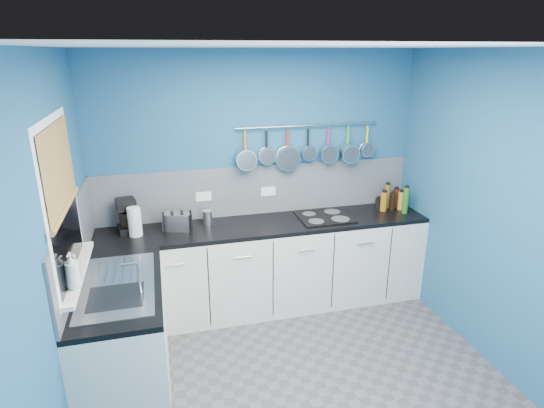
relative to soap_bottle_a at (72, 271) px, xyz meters
name	(u,v)px	position (x,y,z in m)	size (l,w,h in m)	color
floor	(302,385)	(1.53, -0.05, -1.18)	(3.20, 3.00, 0.02)	#47474C
ceiling	(312,44)	(1.53, -0.05, 1.34)	(3.20, 3.00, 0.02)	white
wall_back	(258,180)	(1.53, 1.46, 0.08)	(3.20, 0.02, 2.50)	#1C527A
wall_front	(433,389)	(1.53, -1.56, 0.08)	(3.20, 0.02, 2.50)	#1C527A
wall_left	(55,264)	(-0.08, -0.05, 0.08)	(0.02, 3.00, 2.50)	#1C527A
wall_right	(502,217)	(3.14, -0.05, 0.08)	(0.02, 3.00, 2.50)	#1C527A
backsplash_back	(258,190)	(1.53, 1.44, -0.02)	(3.20, 0.02, 0.50)	slate
backsplash_left	(76,240)	(-0.06, 0.55, -0.02)	(0.02, 1.80, 0.50)	slate
cabinet_run_back	(265,267)	(1.53, 1.15, -0.74)	(3.20, 0.60, 0.86)	silver
worktop_back	(265,225)	(1.53, 1.15, -0.29)	(3.20, 0.60, 0.04)	black
cabinet_run_left	(125,341)	(0.23, 0.25, -0.74)	(0.60, 1.20, 0.86)	silver
worktop_left	(118,287)	(0.23, 0.25, -0.29)	(0.60, 1.20, 0.04)	black
window_frame	(62,201)	(-0.05, 0.25, 0.38)	(0.01, 1.00, 1.10)	white
window_glass	(63,201)	(-0.04, 0.25, 0.38)	(0.01, 0.90, 1.00)	black
bamboo_blind	(59,168)	(-0.03, 0.25, 0.61)	(0.01, 0.90, 0.55)	#AB8646
window_sill	(77,272)	(-0.02, 0.25, -0.13)	(0.10, 0.98, 0.03)	white
sink_unit	(118,284)	(0.23, 0.25, -0.27)	(0.50, 0.95, 0.01)	silver
mixer_tap	(139,278)	(0.39, 0.07, -0.14)	(0.12, 0.08, 0.26)	silver
socket_left	(204,196)	(0.98, 1.43, -0.04)	(0.15, 0.01, 0.09)	white
socket_right	(268,191)	(1.63, 1.43, -0.04)	(0.15, 0.01, 0.09)	white
pot_rail	(308,126)	(2.03, 1.40, 0.61)	(0.02, 0.02, 1.45)	silver
soap_bottle_a	(72,271)	(0.00, 0.00, 0.00)	(0.09, 0.09, 0.24)	white
soap_bottle_b	(76,267)	(0.00, 0.13, -0.03)	(0.08, 0.08, 0.17)	white
paper_towel	(135,222)	(0.33, 1.15, -0.14)	(0.12, 0.12, 0.26)	white
coffee_maker	(127,216)	(0.26, 1.27, -0.12)	(0.17, 0.19, 0.31)	black
toaster	(177,221)	(0.71, 1.20, -0.19)	(0.25, 0.14, 0.16)	silver
canister	(208,217)	(0.99, 1.28, -0.20)	(0.09, 0.09, 0.13)	silver
hob	(324,217)	(2.14, 1.15, -0.26)	(0.52, 0.46, 0.01)	black
pan_0	(245,149)	(1.40, 1.39, 0.41)	(0.20, 0.10, 0.39)	silver
pan_1	(267,146)	(1.61, 1.39, 0.43)	(0.17, 0.07, 0.36)	silver
pan_2	(288,149)	(1.82, 1.39, 0.39)	(0.25, 0.06, 0.44)	silver
pan_3	(308,143)	(2.03, 1.39, 0.44)	(0.15, 0.08, 0.34)	silver
pan_4	(328,144)	(2.24, 1.39, 0.42)	(0.19, 0.09, 0.38)	silver
pan_5	(348,143)	(2.45, 1.39, 0.42)	(0.19, 0.13, 0.38)	silver
pan_6	(367,140)	(2.67, 1.39, 0.44)	(0.15, 0.07, 0.34)	silver
condiment_0	(396,198)	(2.98, 1.26, -0.17)	(0.07, 0.07, 0.20)	#4C190C
condiment_1	(387,196)	(2.88, 1.27, -0.14)	(0.06, 0.06, 0.25)	brown
condiment_2	(378,203)	(2.79, 1.28, -0.22)	(0.07, 0.07, 0.10)	black
condiment_3	(401,201)	(3.00, 1.18, -0.17)	(0.07, 0.07, 0.19)	olive
condiment_4	(393,201)	(2.90, 1.19, -0.18)	(0.06, 0.06, 0.19)	black
condiment_5	(384,201)	(2.80, 1.19, -0.17)	(0.07, 0.07, 0.20)	#8C5914
condiment_6	(406,200)	(2.98, 1.07, -0.13)	(0.06, 0.06, 0.27)	#265919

